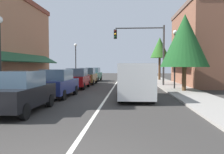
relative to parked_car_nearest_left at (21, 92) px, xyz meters
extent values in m
plane|color=#33302D|center=(3.24, 12.63, -0.88)|extent=(80.00, 80.00, 0.00)
cube|color=#A39E99|center=(-2.26, 12.63, -0.82)|extent=(2.60, 56.00, 0.12)
cube|color=gray|center=(8.74, 12.63, -0.82)|extent=(2.60, 56.00, 0.12)
cube|color=silver|center=(3.24, 12.63, -0.88)|extent=(0.14, 52.00, 0.01)
cube|color=slate|center=(-3.62, 6.63, 0.52)|extent=(0.08, 10.64, 1.80)
cube|color=#194C2D|center=(-3.01, 6.63, 1.72)|extent=(1.27, 11.76, 0.73)
cube|color=slate|center=(-3.62, 9.71, 4.23)|extent=(0.08, 1.10, 1.30)
cube|color=brown|center=(12.55, 14.63, 2.91)|extent=(5.02, 10.00, 7.57)
cube|color=brown|center=(12.55, 14.63, 6.90)|extent=(5.22, 10.20, 0.40)
cube|color=slate|center=(10.10, 14.63, 0.52)|extent=(0.08, 7.60, 1.80)
cube|color=maroon|center=(9.49, 14.63, 1.72)|extent=(1.27, 8.40, 0.73)
cube|color=slate|center=(10.10, 12.43, 4.58)|extent=(0.08, 1.10, 1.30)
cube|color=slate|center=(10.10, 16.83, 4.58)|extent=(0.08, 1.10, 1.30)
cube|color=black|center=(0.00, 0.03, -0.17)|extent=(1.72, 4.10, 0.80)
cube|color=slate|center=(0.00, -0.07, 0.56)|extent=(1.52, 2.00, 0.66)
cylinder|color=black|center=(-0.79, 1.38, -0.57)|extent=(0.20, 0.62, 0.62)
cylinder|color=black|center=(0.79, 1.38, -0.57)|extent=(0.20, 0.62, 0.62)
cylinder|color=black|center=(0.79, -1.33, -0.57)|extent=(0.20, 0.62, 0.62)
cube|color=navy|center=(0.12, 4.73, -0.17)|extent=(1.83, 4.15, 0.80)
cube|color=slate|center=(0.12, 4.63, 0.56)|extent=(1.57, 2.04, 0.66)
cylinder|color=black|center=(-0.63, 6.11, -0.57)|extent=(0.22, 0.63, 0.62)
cylinder|color=black|center=(0.95, 6.06, -0.57)|extent=(0.22, 0.63, 0.62)
cylinder|color=black|center=(-0.71, 3.40, -0.57)|extent=(0.22, 0.63, 0.62)
cylinder|color=black|center=(0.87, 3.36, -0.57)|extent=(0.22, 0.63, 0.62)
cube|color=maroon|center=(0.13, 10.36, -0.17)|extent=(1.80, 4.13, 0.80)
cube|color=slate|center=(0.13, 10.26, 0.56)|extent=(1.56, 2.03, 0.66)
cylinder|color=black|center=(-0.69, 11.69, -0.57)|extent=(0.21, 0.62, 0.62)
cylinder|color=black|center=(0.89, 11.72, -0.57)|extent=(0.21, 0.62, 0.62)
cylinder|color=black|center=(-0.64, 8.99, -0.57)|extent=(0.21, 0.62, 0.62)
cylinder|color=black|center=(0.94, 9.02, -0.57)|extent=(0.21, 0.62, 0.62)
cube|color=brown|center=(0.20, 14.90, -0.17)|extent=(1.77, 4.12, 0.80)
cube|color=slate|center=(0.20, 14.80, 0.56)|extent=(1.55, 2.02, 0.66)
cylinder|color=black|center=(-0.61, 16.25, -0.57)|extent=(0.21, 0.62, 0.62)
cylinder|color=black|center=(0.97, 16.27, -0.57)|extent=(0.21, 0.62, 0.62)
cylinder|color=black|center=(-0.58, 13.54, -0.57)|extent=(0.21, 0.62, 0.62)
cylinder|color=black|center=(1.01, 13.56, -0.57)|extent=(0.21, 0.62, 0.62)
cube|color=#0F4C33|center=(0.08, 20.03, -0.17)|extent=(1.81, 4.14, 0.80)
cube|color=slate|center=(0.08, 19.93, 0.56)|extent=(1.56, 2.03, 0.66)
cylinder|color=black|center=(-0.68, 21.40, -0.57)|extent=(0.21, 0.62, 0.62)
cylinder|color=black|center=(0.90, 21.36, -0.57)|extent=(0.21, 0.62, 0.62)
cylinder|color=black|center=(-0.74, 18.69, -0.57)|extent=(0.21, 0.62, 0.62)
cylinder|color=black|center=(0.84, 18.66, -0.57)|extent=(0.21, 0.62, 0.62)
cube|color=silver|center=(4.97, 4.33, 0.29)|extent=(2.07, 5.04, 1.90)
cube|color=slate|center=(4.92, 6.73, 0.72)|extent=(1.73, 0.31, 0.84)
cube|color=black|center=(4.92, 6.91, -0.40)|extent=(1.87, 0.24, 0.24)
cylinder|color=black|center=(4.06, 5.86, -0.52)|extent=(0.26, 0.72, 0.72)
cylinder|color=black|center=(5.82, 5.89, -0.52)|extent=(0.26, 0.72, 0.72)
cylinder|color=black|center=(4.12, 2.76, -0.52)|extent=(0.26, 0.72, 0.72)
cylinder|color=black|center=(5.89, 2.80, -0.52)|extent=(0.26, 0.72, 0.72)
cylinder|color=#333333|center=(8.04, 13.06, 2.08)|extent=(0.18, 0.18, 5.93)
cylinder|color=#333333|center=(5.69, 13.06, 4.80)|extent=(4.69, 0.12, 0.12)
cube|color=black|center=(3.35, 12.88, 4.20)|extent=(0.30, 0.24, 0.90)
sphere|color=#420F0F|center=(3.35, 12.75, 4.48)|extent=(0.20, 0.20, 0.20)
sphere|color=yellow|center=(3.35, 12.75, 4.20)|extent=(0.20, 0.20, 0.20)
sphere|color=#0C3316|center=(3.35, 12.75, 3.92)|extent=(0.20, 0.20, 0.20)
cylinder|color=black|center=(-1.93, 1.81, 1.19)|extent=(0.12, 0.12, 4.14)
cylinder|color=black|center=(8.42, 9.66, 1.40)|extent=(0.12, 0.12, 4.56)
sphere|color=white|center=(8.42, 9.66, 3.86)|extent=(0.36, 0.36, 0.36)
cylinder|color=black|center=(-1.93, 18.58, 1.33)|extent=(0.12, 0.12, 4.42)
sphere|color=white|center=(-1.93, 18.58, 3.72)|extent=(0.36, 0.36, 0.36)
cylinder|color=#4C331E|center=(8.80, 8.04, 0.34)|extent=(0.30, 0.30, 2.44)
cone|color=#19471E|center=(8.80, 8.04, 3.00)|extent=(3.58, 3.58, 3.94)
cylinder|color=#4C331E|center=(8.85, 21.64, 0.85)|extent=(0.30, 0.30, 3.47)
cone|color=#285B21|center=(8.85, 21.64, 3.59)|extent=(2.50, 2.50, 2.75)
camera|label=1|loc=(4.55, -9.28, 1.10)|focal=36.24mm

